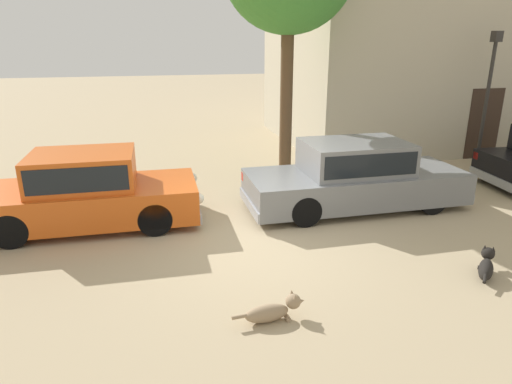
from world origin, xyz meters
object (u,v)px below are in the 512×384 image
at_px(stray_dog_spotted, 274,310).
at_px(stray_dog_tan, 486,266).
at_px(parked_sedan_second, 355,175).
at_px(parked_sedan_nearest, 87,191).
at_px(street_lamp, 489,82).

height_order(stray_dog_spotted, stray_dog_tan, stray_dog_tan).
bearing_deg(parked_sedan_second, stray_dog_tan, -78.41).
bearing_deg(parked_sedan_nearest, stray_dog_spotted, -54.92).
distance_m(parked_sedan_nearest, stray_dog_tan, 7.11).
bearing_deg(stray_dog_spotted, street_lamp, 33.27).
bearing_deg(street_lamp, parked_sedan_second, -155.07).
distance_m(parked_sedan_second, stray_dog_spotted, 4.65).
distance_m(parked_sedan_nearest, parked_sedan_second, 5.47).
bearing_deg(parked_sedan_nearest, parked_sedan_second, -1.64).
height_order(parked_sedan_nearest, stray_dog_tan, parked_sedan_nearest).
xyz_separation_m(stray_dog_spotted, stray_dog_tan, (3.51, 0.37, 0.02)).
distance_m(parked_sedan_second, street_lamp, 5.67).
height_order(parked_sedan_second, stray_dog_spotted, parked_sedan_second).
height_order(parked_sedan_second, street_lamp, street_lamp).
relative_size(parked_sedan_second, stray_dog_spotted, 4.82).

